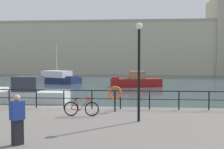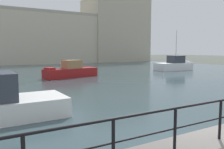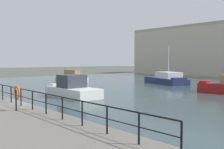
# 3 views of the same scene
# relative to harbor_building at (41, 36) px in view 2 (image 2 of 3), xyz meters

# --- Properties ---
(water_basin) EXTENTS (80.00, 60.00, 0.01)m
(water_basin) POSITION_rel_harbor_building_xyz_m (-7.83, -23.64, -6.60)
(water_basin) COLOR #33474C
(water_basin) RESTS_ON ground_plane
(harbor_building) EXTENTS (75.01, 11.56, 17.38)m
(harbor_building) POSITION_rel_harbor_building_xyz_m (0.00, 0.00, 0.00)
(harbor_building) COLOR #C1B79E
(harbor_building) RESTS_ON ground_plane
(moored_blue_motorboat) EXTENTS (6.85, 3.29, 2.03)m
(moored_blue_motorboat) POSITION_rel_harbor_building_xyz_m (-4.27, -32.28, -5.87)
(moored_blue_motorboat) COLOR maroon
(moored_blue_motorboat) RESTS_ON water_basin
(moored_small_launch) EXTENTS (6.16, 3.11, 6.35)m
(moored_small_launch) POSITION_rel_harbor_building_xyz_m (13.54, -31.23, -5.74)
(moored_small_launch) COLOR white
(moored_small_launch) RESTS_ON water_basin
(quay_railing) EXTENTS (26.37, 0.07, 1.08)m
(quay_railing) POSITION_rel_harbor_building_xyz_m (-8.26, -54.59, -5.03)
(quay_railing) COLOR black
(quay_railing) RESTS_ON quay_promenade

